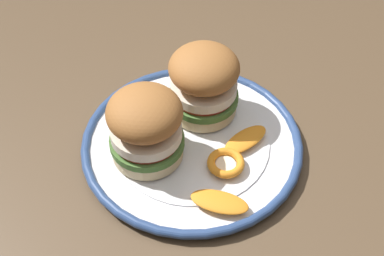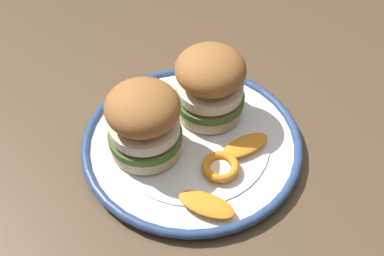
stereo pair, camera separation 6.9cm
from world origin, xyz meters
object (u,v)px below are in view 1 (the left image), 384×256
object	(u,v)px
sandwich_half_right	(202,80)
dining_table	(185,170)
sandwich_half_left	(146,126)
dinner_plate	(192,144)

from	to	relation	value
sandwich_half_right	dining_table	bearing A→B (deg)	-173.58
sandwich_half_left	sandwich_half_right	bearing A→B (deg)	9.44
dinner_plate	sandwich_half_left	size ratio (longest dim) A/B	2.74
dining_table	sandwich_half_left	size ratio (longest dim) A/B	13.81
sandwich_half_left	sandwich_half_right	size ratio (longest dim) A/B	1.03
dinner_plate	sandwich_half_right	distance (m)	0.08
dining_table	sandwich_half_left	world-z (taller)	sandwich_half_left
sandwich_half_left	dinner_plate	bearing A→B (deg)	-18.38
dining_table	sandwich_half_right	bearing A→B (deg)	6.42
dining_table	dinner_plate	distance (m)	0.11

